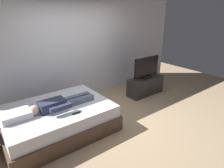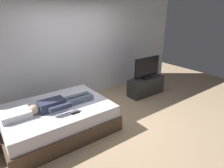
% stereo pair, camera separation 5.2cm
% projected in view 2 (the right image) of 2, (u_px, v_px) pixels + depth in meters
% --- Properties ---
extents(ground_plane, '(10.00, 10.00, 0.00)m').
position_uv_depth(ground_plane, '(113.00, 125.00, 4.13)').
color(ground_plane, tan).
extents(back_wall, '(6.40, 0.10, 2.80)m').
position_uv_depth(back_wall, '(85.00, 46.00, 5.16)').
color(back_wall, silver).
rests_on(back_wall, ground).
extents(bed, '(2.08, 1.54, 0.54)m').
position_uv_depth(bed, '(58.00, 119.00, 3.87)').
color(bed, brown).
rests_on(bed, ground).
extents(pillow, '(0.48, 0.34, 0.12)m').
position_uv_depth(pillow, '(16.00, 115.00, 3.35)').
color(pillow, white).
rests_on(pillow, bed).
extents(person, '(1.26, 0.46, 0.18)m').
position_uv_depth(person, '(59.00, 103.00, 3.71)').
color(person, '#2D334C').
rests_on(person, bed).
extents(remote, '(0.15, 0.04, 0.02)m').
position_uv_depth(remote, '(76.00, 113.00, 3.51)').
color(remote, black).
rests_on(remote, bed).
extents(tv_stand, '(1.10, 0.40, 0.50)m').
position_uv_depth(tv_stand, '(146.00, 86.00, 5.55)').
color(tv_stand, '#2D2D2D').
rests_on(tv_stand, ground).
extents(tv, '(0.88, 0.20, 0.59)m').
position_uv_depth(tv, '(147.00, 68.00, 5.36)').
color(tv, black).
rests_on(tv, tv_stand).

